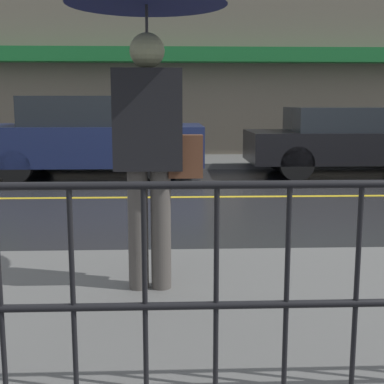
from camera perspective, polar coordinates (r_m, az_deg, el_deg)
name	(u,v)px	position (r m, az deg, el deg)	size (l,w,h in m)	color
ground_plane	(254,197)	(8.41, 6.62, -0.50)	(80.00, 80.00, 0.00)	#262628
sidewalk_near	(364,312)	(3.89, 17.85, -12.04)	(28.00, 2.75, 0.13)	#60605E
sidewalk_far	(225,161)	(12.80, 3.54, 3.29)	(28.00, 2.10, 0.13)	#60605E
lane_marking	(254,196)	(8.41, 6.62, -0.47)	(25.20, 0.12, 0.01)	gold
building_storefront	(222,24)	(14.03, 3.17, 17.46)	(28.00, 0.85, 6.86)	#706656
pedestrian	(148,41)	(3.77, -4.75, 15.80)	(1.09, 1.09, 2.23)	#4C4742
car_navy	(92,137)	(10.76, -10.64, 5.83)	(4.26, 1.93, 1.57)	#19234C
car_black	(351,140)	(11.25, 16.56, 5.32)	(4.21, 1.73, 1.36)	black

